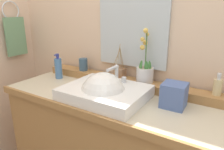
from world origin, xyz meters
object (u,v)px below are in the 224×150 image
sink_basin (104,94)px  reed_diffuser (120,72)px  lotion_bottle (58,68)px  tissue_box (174,95)px  tumbler_cup (83,64)px  soap_bar (97,77)px  potted_plant (145,71)px  soap_dispenser (218,86)px  hand_towel (16,37)px

sink_basin → reed_diffuser: bearing=100.5°
lotion_bottle → tissue_box: size_ratio=1.43×
tumbler_cup → tissue_box: 0.80m
sink_basin → lotion_bottle: lotion_bottle is taller
soap_bar → potted_plant: 0.33m
sink_basin → tumbler_cup: (-0.39, 0.28, 0.07)m
soap_bar → tumbler_cup: size_ratio=0.72×
reed_diffuser → tissue_box: bearing=-20.5°
soap_dispenser → tumbler_cup: 0.98m
tissue_box → soap_dispenser: bearing=40.6°
potted_plant → tissue_box: 0.30m
soap_dispenser → tumbler_cup: size_ratio=1.35×
sink_basin → soap_dispenser: same height
sink_basin → tissue_box: size_ratio=3.59×
sink_basin → soap_dispenser: bearing=26.1°
soap_dispenser → hand_towel: hand_towel is taller
sink_basin → reed_diffuser: (-0.05, 0.29, 0.06)m
potted_plant → reed_diffuser: (-0.20, 0.01, -0.04)m
soap_dispenser → reed_diffuser: reed_diffuser is taller
soap_bar → reed_diffuser: (0.08, 0.17, 0.01)m
potted_plant → hand_towel: (-1.19, -0.12, 0.16)m
tissue_box → lotion_bottle: bearing=178.3°
tumbler_cup → hand_towel: bearing=-169.4°
soap_bar → sink_basin: bearing=-41.4°
potted_plant → tumbler_cup: (-0.53, -0.00, -0.03)m
potted_plant → tumbler_cup: potted_plant is taller
sink_basin → hand_towel: bearing=171.5°
sink_basin → tissue_box: (0.39, 0.12, 0.04)m
soap_bar → tissue_box: size_ratio=0.51×
lotion_bottle → hand_towel: (-0.51, 0.01, 0.21)m
potted_plant → tissue_box: bearing=-32.9°
tissue_box → reed_diffuser: bearing=159.5°
soap_bar → tissue_box: 0.53m
soap_dispenser → hand_towel: size_ratio=0.40×
potted_plant → lotion_bottle: 0.69m
soap_bar → lotion_bottle: 0.40m
soap_bar → tissue_box: tissue_box is taller
reed_diffuser → hand_towel: hand_towel is taller
soap_dispenser → lotion_bottle: bearing=-172.8°
soap_dispenser → reed_diffuser: size_ratio=0.54×
soap_bar → potted_plant: (0.28, 0.16, 0.05)m
reed_diffuser → lotion_bottle: (-0.48, -0.14, -0.00)m
tissue_box → potted_plant: bearing=147.1°
potted_plant → tissue_box: size_ratio=2.62×
lotion_bottle → tumbler_cup: bearing=42.5°
tumbler_cup → tissue_box: bearing=-11.6°
potted_plant → tumbler_cup: bearing=-180.0°
hand_towel → sink_basin: bearing=-8.5°
tissue_box → tumbler_cup: bearing=168.4°
soap_bar → soap_dispenser: 0.75m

